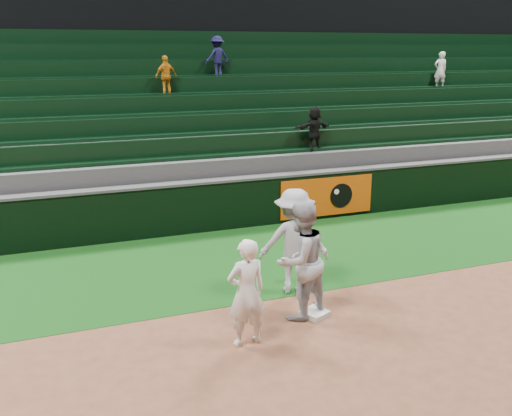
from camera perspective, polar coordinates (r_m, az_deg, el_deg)
The scene contains 9 objects.
ground at distance 9.55m, azimuth 5.03°, elevation -11.04°, with size 70.00×70.00×0.00m, color brown.
foul_grass at distance 12.09m, azimuth -1.18°, elevation -5.09°, with size 36.00×4.20×0.01m, color #0E3810.
upper_deck at distance 25.45m, azimuth -12.99°, elevation 19.11°, with size 40.00×12.00×12.00m, color black.
first_base at distance 9.67m, azimuth 5.89°, elevation -10.44°, with size 0.39×0.39×0.09m, color silver.
first_baseman at distance 8.45m, azimuth -0.97°, elevation -8.46°, with size 0.60×0.40×1.66m, color white.
baserunner at distance 9.27m, azimuth 4.50°, elevation -5.25°, with size 0.95×0.74×1.96m, color #A9ABB4.
base_coach at distance 10.20m, azimuth 3.83°, elevation -3.34°, with size 1.24×0.71×1.92m, color #A6A8B3.
field_wall at distance 13.89m, azimuth -4.16°, elevation 0.36°, with size 36.00×0.45×1.25m.
stadium_seating at distance 17.24m, azimuth -7.99°, elevation 6.86°, with size 36.00×5.95×4.85m.
Camera 1 is at (-3.80, -7.65, 4.27)m, focal length 40.00 mm.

